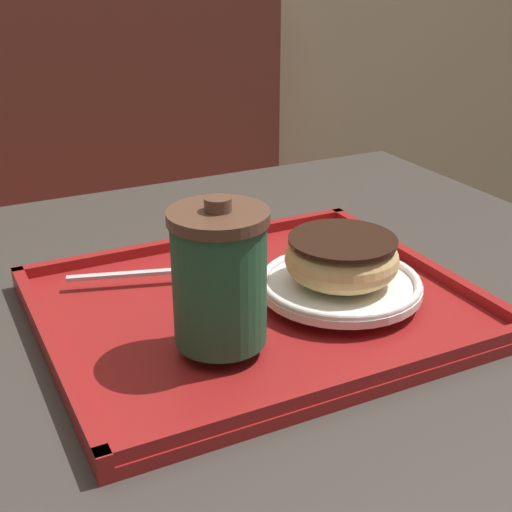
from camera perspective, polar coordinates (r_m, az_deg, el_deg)
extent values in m
cube|color=#38332D|center=(0.72, -0.35, -5.90)|extent=(0.96, 0.89, 0.03)
cube|color=maroon|center=(0.71, 0.00, -4.27)|extent=(0.41, 0.34, 0.01)
cube|color=maroon|center=(0.58, 7.40, -10.04)|extent=(0.41, 0.01, 0.01)
cube|color=maroon|center=(0.84, -5.04, 1.20)|extent=(0.41, 0.01, 0.01)
cube|color=maroon|center=(0.65, -16.08, -6.91)|extent=(0.01, 0.34, 0.01)
cube|color=maroon|center=(0.81, 12.84, -0.39)|extent=(0.01, 0.34, 0.01)
cylinder|color=#235638|center=(0.60, -2.93, -2.16)|extent=(0.08, 0.08, 0.11)
cylinder|color=brown|center=(0.58, -3.05, 3.16)|extent=(0.08, 0.08, 0.01)
cylinder|color=brown|center=(0.57, -3.08, 4.15)|extent=(0.02, 0.02, 0.01)
cylinder|color=white|center=(0.71, 6.75, -2.40)|extent=(0.16, 0.16, 0.01)
torus|color=white|center=(0.71, 6.78, -1.96)|extent=(0.16, 0.16, 0.01)
torus|color=#DBB270|center=(0.70, 6.87, -0.25)|extent=(0.11, 0.11, 0.04)
cylinder|color=black|center=(0.69, 6.95, 1.29)|extent=(0.11, 0.11, 0.00)
ellipsoid|color=silver|center=(0.75, -4.04, -0.77)|extent=(0.04, 0.03, 0.01)
cube|color=silver|center=(0.75, -10.16, -1.45)|extent=(0.12, 0.04, 0.00)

